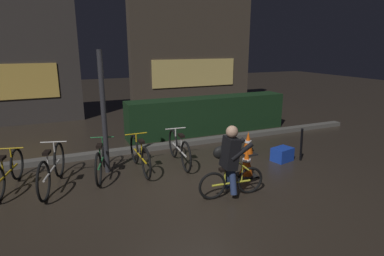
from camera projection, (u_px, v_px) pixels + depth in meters
name	position (u px, v px, depth m)	size (l,w,h in m)	color
ground_plane	(195.00, 183.00, 5.93)	(40.00, 40.00, 0.00)	#2D261E
sidewalk_curb	(159.00, 146.00, 7.86)	(12.00, 0.24, 0.12)	#56544F
hedge_row	(208.00, 115.00, 9.24)	(4.80, 0.70, 1.05)	black
storefront_right	(192.00, 48.00, 12.89)	(5.17, 0.54, 4.77)	#42382D
street_post	(104.00, 114.00, 6.14)	(0.10, 0.10, 2.43)	#2D2D33
parked_bike_leftmost	(8.00, 172.00, 5.59)	(0.49, 1.48, 0.70)	black
parked_bike_left_mid	(52.00, 169.00, 5.66)	(0.53, 1.66, 0.79)	black
parked_bike_center_left	(102.00, 160.00, 6.19)	(0.52, 1.53, 0.72)	black
parked_bike_center_right	(140.00, 155.00, 6.44)	(0.46, 1.58, 0.73)	black
parked_bike_right_mid	(179.00, 149.00, 6.81)	(0.46, 1.60, 0.74)	black
traffic_cone_near	(247.00, 163.00, 6.18)	(0.36, 0.36, 0.58)	black
traffic_cone_far	(248.00, 143.00, 7.43)	(0.36, 0.36, 0.55)	black
blue_crate	(282.00, 154.00, 7.03)	(0.44, 0.32, 0.30)	#193DB7
cyclist	(230.00, 161.00, 5.27)	(1.19, 0.55, 1.25)	black
closed_umbrella	(301.00, 145.00, 6.85)	(0.05, 0.05, 0.85)	black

